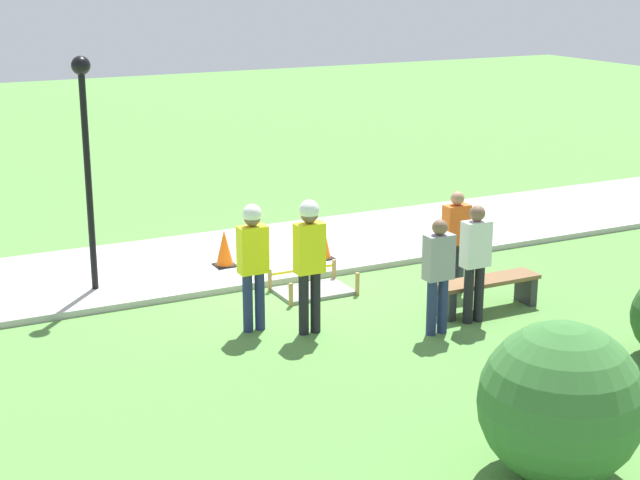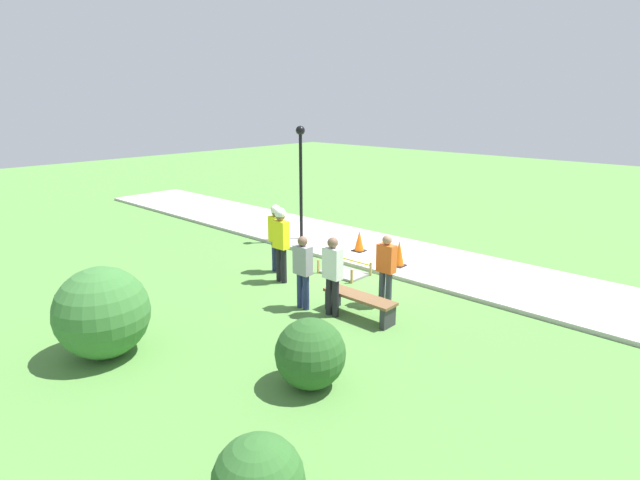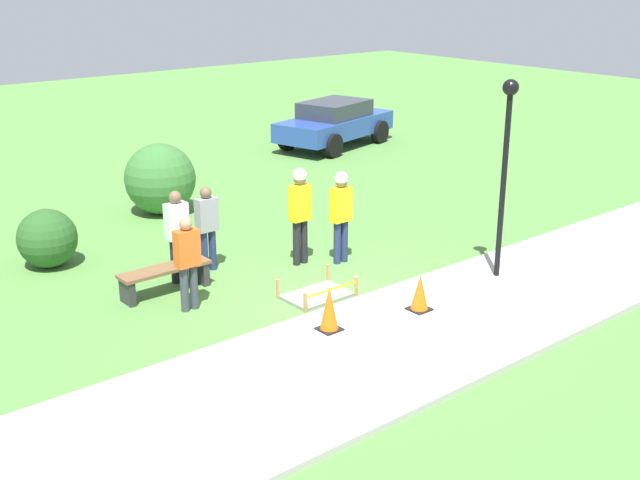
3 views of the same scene
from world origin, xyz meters
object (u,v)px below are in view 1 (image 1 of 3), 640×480
traffic_cone_far_patch (224,248)px  bystander_in_gray_shirt (475,257)px  park_bench (487,288)px  bystander_in_orange_shirt (456,236)px  lamppost_near (85,137)px  traffic_cone_near_patch (322,239)px  bystander_in_white_shirt (438,270)px  worker_assistant (253,256)px  worker_supervisor (309,253)px

traffic_cone_far_patch → bystander_in_gray_shirt: (-2.28, 3.80, 0.56)m
park_bench → bystander_in_orange_shirt: bystander_in_orange_shirt is taller
bystander_in_gray_shirt → lamppost_near: 5.95m
traffic_cone_near_patch → lamppost_near: 4.33m
bystander_in_white_shirt → lamppost_near: size_ratio=0.46×
worker_assistant → bystander_in_white_shirt: size_ratio=1.11×
traffic_cone_near_patch → park_bench: bearing=109.7°
worker_assistant → park_bench: bearing=167.0°
bystander_in_gray_shirt → lamppost_near: lamppost_near is taller
park_bench → bystander_in_gray_shirt: bearing=34.6°
bystander_in_gray_shirt → lamppost_near: (4.49, -3.61, 1.48)m
traffic_cone_near_patch → worker_supervisor: bearing=59.9°
worker_supervisor → bystander_in_orange_shirt: bearing=-169.0°
traffic_cone_near_patch → bystander_in_white_shirt: (0.06, 3.59, 0.47)m
worker_supervisor → traffic_cone_far_patch: bearing=-89.7°
traffic_cone_near_patch → worker_assistant: (2.25, 2.34, 0.64)m
worker_supervisor → bystander_in_white_shirt: (-1.55, 0.81, -0.23)m
park_bench → bystander_in_white_shirt: size_ratio=1.01×
bystander_in_gray_shirt → bystander_in_orange_shirt: bearing=-112.6°
worker_supervisor → lamppost_near: 3.92m
bystander_in_orange_shirt → traffic_cone_near_patch: bearing=-62.8°
worker_assistant → worker_supervisor: bearing=145.7°
park_bench → bystander_in_orange_shirt: (-0.03, -0.88, 0.56)m
park_bench → bystander_in_gray_shirt: bystander_in_gray_shirt is taller
bystander_in_white_shirt → bystander_in_orange_shirt: bearing=-132.0°
traffic_cone_far_patch → worker_assistant: 2.85m
worker_assistant → lamppost_near: bearing=-57.8°
traffic_cone_far_patch → bystander_in_gray_shirt: 4.46m
traffic_cone_near_patch → lamppost_near: bearing=-2.6°
bystander_in_white_shirt → lamppost_near: (3.78, -3.76, 1.53)m
traffic_cone_near_patch → bystander_in_gray_shirt: bearing=100.8°
park_bench → lamppost_near: 6.31m
park_bench → worker_supervisor: 2.87m
park_bench → lamppost_near: (4.96, -3.29, 2.11)m
worker_supervisor → worker_assistant: bearing=-34.3°
traffic_cone_near_patch → worker_assistant: bearing=46.1°
worker_supervisor → bystander_in_orange_shirt: size_ratio=1.18×
worker_supervisor → bystander_in_gray_shirt: bearing=163.7°
park_bench → lamppost_near: lamppost_near is taller
traffic_cone_near_patch → bystander_in_white_shirt: bearing=89.0°
park_bench → lamppost_near: size_ratio=0.47×
traffic_cone_far_patch → bystander_in_orange_shirt: bystander_in_orange_shirt is taller
traffic_cone_near_patch → worker_assistant: size_ratio=0.39×
lamppost_near → park_bench: bearing=146.4°
worker_assistant → bystander_in_gray_shirt: bearing=159.3°
worker_supervisor → lamppost_near: size_ratio=0.53×
park_bench → bystander_in_orange_shirt: 1.04m
traffic_cone_far_patch → park_bench: (-2.75, 3.47, -0.07)m
bystander_in_gray_shirt → traffic_cone_far_patch: bearing=-59.0°
worker_assistant → bystander_in_gray_shirt: worker_assistant is taller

